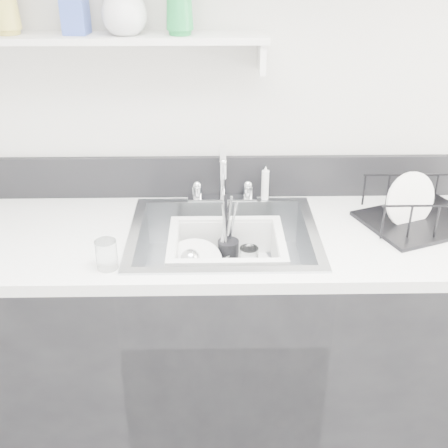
{
  "coord_description": "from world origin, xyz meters",
  "views": [
    {
      "loc": [
        -0.03,
        -0.48,
        1.83
      ],
      "look_at": [
        0.0,
        1.14,
        0.98
      ],
      "focal_mm": 45.0,
      "sensor_mm": 36.0,
      "label": 1
    }
  ],
  "objects_px": {
    "wash_tub": "(226,257)",
    "dish_rack": "(424,205)",
    "counter_run": "(224,339)",
    "sink": "(224,255)"
  },
  "relations": [
    {
      "from": "sink",
      "to": "dish_rack",
      "type": "bearing_deg",
      "value": 5.14
    },
    {
      "from": "counter_run",
      "to": "dish_rack",
      "type": "height_order",
      "value": "dish_rack"
    },
    {
      "from": "wash_tub",
      "to": "dish_rack",
      "type": "relative_size",
      "value": 1.0
    },
    {
      "from": "counter_run",
      "to": "dish_rack",
      "type": "bearing_deg",
      "value": 5.14
    },
    {
      "from": "sink",
      "to": "wash_tub",
      "type": "height_order",
      "value": "sink"
    },
    {
      "from": "wash_tub",
      "to": "dish_rack",
      "type": "bearing_deg",
      "value": 5.93
    },
    {
      "from": "sink",
      "to": "wash_tub",
      "type": "bearing_deg",
      "value": -43.51
    },
    {
      "from": "sink",
      "to": "wash_tub",
      "type": "distance_m",
      "value": 0.01
    },
    {
      "from": "sink",
      "to": "dish_rack",
      "type": "relative_size",
      "value": 1.63
    },
    {
      "from": "wash_tub",
      "to": "sink",
      "type": "bearing_deg",
      "value": 136.49
    }
  ]
}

